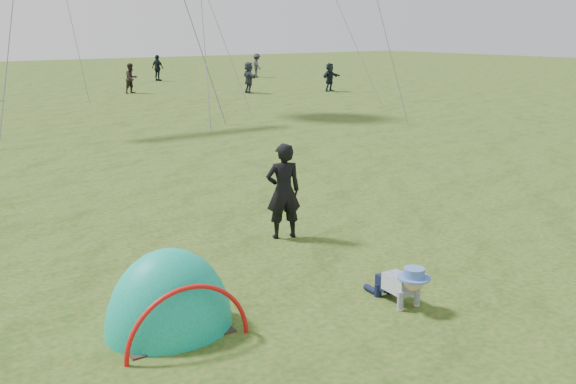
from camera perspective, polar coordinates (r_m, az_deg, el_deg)
ground at (r=8.69m, az=8.11°, el=-9.55°), size 140.00×140.00×0.00m
crawling_toddler at (r=8.52m, az=10.10°, el=-7.99°), size 0.60×0.81×0.58m
popup_tent at (r=7.99m, az=-10.44°, el=-11.88°), size 1.63×1.38×2.01m
standing_adult at (r=10.86m, az=-0.41°, el=0.08°), size 0.70×0.58×1.65m
crowd_person_2 at (r=45.29m, az=-11.51°, el=10.76°), size 0.74×1.11×1.76m
crowd_person_3 at (r=47.95m, az=-2.79°, el=11.18°), size 0.88×1.23×1.72m
crowd_person_5 at (r=37.09m, az=3.73°, el=10.15°), size 1.55×0.81×1.60m
crowd_person_7 at (r=36.88m, az=-13.75°, el=9.79°), size 0.95×0.84×1.64m
crowd_person_11 at (r=36.03m, az=-3.50°, el=10.12°), size 0.73×1.65×1.71m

